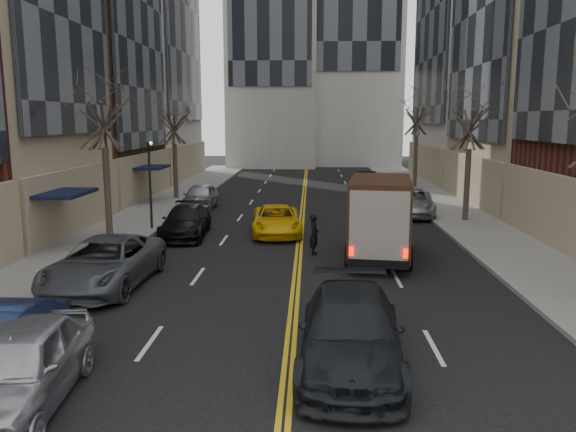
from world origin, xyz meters
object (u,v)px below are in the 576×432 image
object	(u,v)px
ups_truck	(380,218)
pedestrian	(314,234)
observer_sedan	(351,331)
taxi	(277,220)

from	to	relation	value
ups_truck	pedestrian	bearing A→B (deg)	175.37
observer_sedan	pedestrian	distance (m)	10.52
observer_sedan	taxi	world-z (taller)	observer_sedan
ups_truck	observer_sedan	xyz separation A→B (m)	(-1.83, -9.92, -0.83)
taxi	pedestrian	size ratio (longest dim) A/B	2.94
ups_truck	taxi	distance (m)	6.44
observer_sedan	taxi	bearing A→B (deg)	103.24
ups_truck	pedestrian	world-z (taller)	ups_truck
ups_truck	taxi	bearing A→B (deg)	141.24
taxi	ups_truck	bearing A→B (deg)	-51.42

